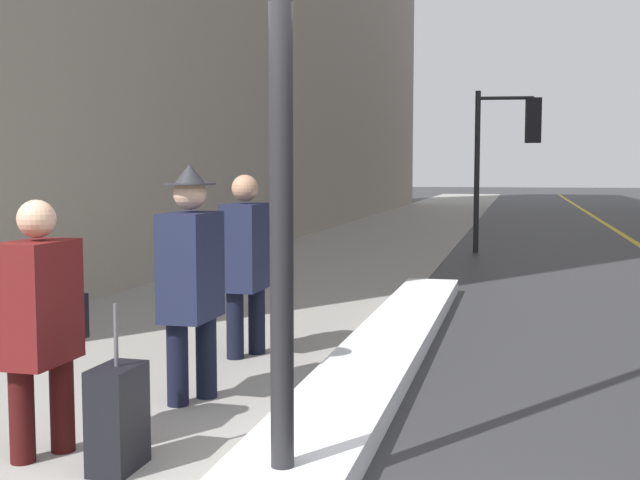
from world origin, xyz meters
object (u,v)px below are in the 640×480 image
Objects in this scene: pedestrian_with_shoulder_bag at (41,317)px; pedestrian_nearside at (246,257)px; traffic_light_near at (513,137)px; pedestrian_trailing at (191,274)px; rolling_suitcase at (118,419)px.

pedestrian_nearside reaches higher than pedestrian_with_shoulder_bag.
pedestrian_nearside is at bearing -109.58° from traffic_light_near.
pedestrian_with_shoulder_bag is 1.31m from pedestrian_trailing.
traffic_light_near reaches higher than pedestrian_trailing.
pedestrian_nearside reaches higher than rolling_suitcase.
pedestrian_trailing is at bearing -174.21° from rolling_suitcase.
pedestrian_with_shoulder_bag is 0.88× the size of pedestrian_trailing.
pedestrian_nearside is 1.73× the size of rolling_suitcase.
traffic_light_near reaches higher than pedestrian_with_shoulder_bag.
traffic_light_near is 13.07m from pedestrian_with_shoulder_bag.
pedestrian_trailing reaches higher than rolling_suitcase.
pedestrian_with_shoulder_bag is at bearing -6.03° from pedestrian_nearside.
pedestrian_trailing is at bearing -107.59° from traffic_light_near.
pedestrian_trailing reaches higher than pedestrian_with_shoulder_bag.
traffic_light_near is 3.46× the size of rolling_suitcase.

